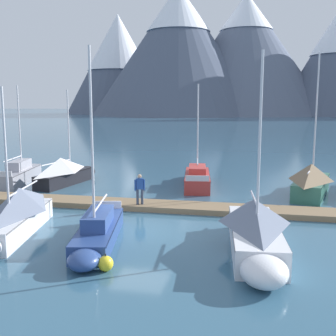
{
  "coord_description": "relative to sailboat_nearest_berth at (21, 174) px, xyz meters",
  "views": [
    {
      "loc": [
        5.21,
        -17.72,
        5.89
      ],
      "look_at": [
        0.0,
        6.0,
        2.0
      ],
      "focal_mm": 43.74,
      "sensor_mm": 36.0,
      "label": 1
    }
  ],
  "objects": [
    {
      "name": "sailboat_mid_dock_port",
      "position": [
        6.63,
        -10.99,
        0.3
      ],
      "size": [
        2.76,
        6.96,
        6.55
      ],
      "color": "silver",
      "rests_on": "ground"
    },
    {
      "name": "sailboat_nearest_berth",
      "position": [
        0.0,
        0.0,
        0.0
      ],
      "size": [
        2.68,
        6.98,
        7.11
      ],
      "color": "#93939E",
      "rests_on": "ground"
    },
    {
      "name": "mountain_west_summit",
      "position": [
        -58.58,
        191.33,
        27.76
      ],
      "size": [
        56.95,
        56.95,
        53.08
      ],
      "color": "#4C566B",
      "rests_on": "ground"
    },
    {
      "name": "sailboat_second_berth",
      "position": [
        3.55,
        0.07,
        0.28
      ],
      "size": [
        2.41,
        6.52,
        6.81
      ],
      "color": "black",
      "rests_on": "ground"
    },
    {
      "name": "mountain_shoulder_ridge",
      "position": [
        9.92,
        183.66,
        28.91
      ],
      "size": [
        81.92,
        81.92,
        58.01
      ],
      "color": "slate",
      "rests_on": "ground"
    },
    {
      "name": "sailboat_end_of_dock",
      "position": [
        20.66,
        0.42,
        0.31
      ],
      "size": [
        3.31,
        7.44,
        8.97
      ],
      "color": "#336B56",
      "rests_on": "ground"
    },
    {
      "name": "sailboat_far_berth",
      "position": [
        12.96,
        1.88,
        -0.08
      ],
      "size": [
        2.59,
        7.33,
        7.19
      ],
      "color": "#B2332D",
      "rests_on": "ground"
    },
    {
      "name": "person_on_dock",
      "position": [
        10.84,
        -5.61,
        0.59
      ],
      "size": [
        0.54,
        0.36,
        1.69
      ],
      "color": "#384256",
      "rests_on": "dock"
    },
    {
      "name": "mooring_buoy_inner_mooring",
      "position": [
        12.03,
        -14.0,
        -0.4
      ],
      "size": [
        0.56,
        0.56,
        0.64
      ],
      "color": "yellow",
      "rests_on": "ground"
    },
    {
      "name": "mountain_central_massif",
      "position": [
        -21.08,
        169.72,
        30.01
      ],
      "size": [
        82.16,
        82.16,
        59.65
      ],
      "color": "#4C566B",
      "rests_on": "ground"
    },
    {
      "name": "sailboat_outer_slip",
      "position": [
        17.17,
        -11.0,
        0.26
      ],
      "size": [
        2.55,
        7.39,
        7.77
      ],
      "color": "white",
      "rests_on": "ground"
    },
    {
      "name": "ground_plane",
      "position": [
        11.92,
        -9.19,
        -0.67
      ],
      "size": [
        700.0,
        700.0,
        0.0
      ],
      "primitive_type": "plane",
      "color": "#335B75"
    },
    {
      "name": "dock",
      "position": [
        11.92,
        -5.19,
        -0.53
      ],
      "size": [
        26.95,
        2.36,
        0.3
      ],
      "color": "#846B4C",
      "rests_on": "ground"
    },
    {
      "name": "sailboat_mid_dock_starboard",
      "position": [
        10.72,
        -11.52,
        -0.14
      ],
      "size": [
        2.67,
        6.69,
        8.03
      ],
      "color": "navy",
      "rests_on": "ground"
    }
  ]
}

